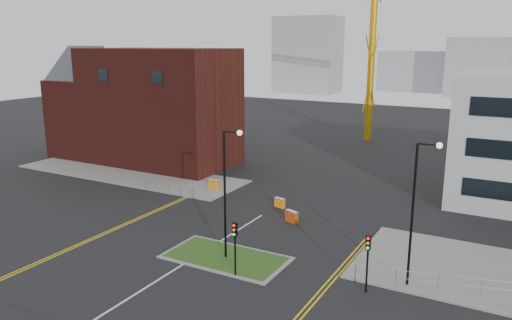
{
  "coord_description": "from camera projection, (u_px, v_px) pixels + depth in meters",
  "views": [
    {
      "loc": [
        19.48,
        -19.24,
        14.71
      ],
      "look_at": [
        -0.35,
        16.61,
        5.0
      ],
      "focal_mm": 35.0,
      "sensor_mm": 36.0,
      "label": 1
    }
  ],
  "objects": [
    {
      "name": "ground",
      "position": [
        123.0,
        302.0,
        28.95
      ],
      "size": [
        200.0,
        200.0,
        0.0
      ],
      "primitive_type": "plane",
      "color": "black",
      "rests_on": "ground"
    },
    {
      "name": "skyline_d",
      "position": [
        431.0,
        72.0,
        150.54
      ],
      "size": [
        30.0,
        12.0,
        12.0
      ],
      "primitive_type": "cube",
      "color": "gray",
      "rests_on": "ground"
    },
    {
      "name": "centre_line",
      "position": [
        146.0,
        287.0,
        30.65
      ],
      "size": [
        0.15,
        30.0,
        0.01
      ],
      "primitive_type": "cube",
      "color": "silver",
      "rests_on": "ground"
    },
    {
      "name": "yellow_left_a",
      "position": [
        127.0,
        222.0,
        41.7
      ],
      "size": [
        0.12,
        24.0,
        0.01
      ],
      "primitive_type": "cube",
      "color": "gold",
      "rests_on": "ground"
    },
    {
      "name": "island_kerb",
      "position": [
        226.0,
        258.0,
        34.81
      ],
      "size": [
        8.6,
        4.6,
        0.08
      ],
      "primitive_type": "cube",
      "color": "slate",
      "rests_on": "ground"
    },
    {
      "name": "traffic_light_right",
      "position": [
        368.0,
        253.0,
        29.5
      ],
      "size": [
        0.28,
        0.33,
        3.65
      ],
      "color": "black",
      "rests_on": "ground"
    },
    {
      "name": "barrier_left",
      "position": [
        214.0,
        184.0,
        50.96
      ],
      "size": [
        1.24,
        0.65,
        0.99
      ],
      "color": "orange",
      "rests_on": "ground"
    },
    {
      "name": "grass_island",
      "position": [
        226.0,
        257.0,
        34.81
      ],
      "size": [
        8.0,
        4.0,
        0.12
      ],
      "primitive_type": "cube",
      "color": "#234416",
      "rests_on": "ground"
    },
    {
      "name": "yellow_left_b",
      "position": [
        130.0,
        223.0,
        41.56
      ],
      "size": [
        0.12,
        24.0,
        0.01
      ],
      "primitive_type": "cube",
      "color": "gold",
      "rests_on": "ground"
    },
    {
      "name": "pavement_left",
      "position": [
        129.0,
        173.0,
        57.09
      ],
      "size": [
        28.0,
        8.0,
        0.12
      ],
      "primitive_type": "cube",
      "color": "slate",
      "rests_on": "ground"
    },
    {
      "name": "railing_left",
      "position": [
        169.0,
        187.0,
        49.29
      ],
      "size": [
        6.05,
        0.05,
        1.1
      ],
      "color": "gray",
      "rests_on": "ground"
    },
    {
      "name": "yellow_right_a",
      "position": [
        315.0,
        296.0,
        29.59
      ],
      "size": [
        0.12,
        20.0,
        0.01
      ],
      "primitive_type": "cube",
      "color": "gold",
      "rests_on": "ground"
    },
    {
      "name": "streetlamp_island",
      "position": [
        227.0,
        184.0,
        33.47
      ],
      "size": [
        1.46,
        0.36,
        9.18
      ],
      "color": "black",
      "rests_on": "ground"
    },
    {
      "name": "yellow_right_b",
      "position": [
        319.0,
        298.0,
        29.45
      ],
      "size": [
        0.12,
        20.0,
        0.01
      ],
      "primitive_type": "cube",
      "color": "gold",
      "rests_on": "ground"
    },
    {
      "name": "brick_building",
      "position": [
        141.0,
        107.0,
        62.03
      ],
      "size": [
        24.2,
        10.07,
        14.24
      ],
      "color": "#481612",
      "rests_on": "ground"
    },
    {
      "name": "traffic_light_island",
      "position": [
        235.0,
        239.0,
        31.57
      ],
      "size": [
        0.28,
        0.33,
        3.65
      ],
      "color": "black",
      "rests_on": "ground"
    },
    {
      "name": "streetlamp_right_near",
      "position": [
        417.0,
        203.0,
        29.52
      ],
      "size": [
        1.46,
        0.36,
        9.18
      ],
      "color": "black",
      "rests_on": "ground"
    },
    {
      "name": "skyline_a",
      "position": [
        308.0,
        55.0,
        147.43
      ],
      "size": [
        18.0,
        12.0,
        22.0
      ],
      "primitive_type": "cube",
      "color": "gray",
      "rests_on": "ground"
    },
    {
      "name": "barrier_mid",
      "position": [
        292.0,
        216.0,
        41.66
      ],
      "size": [
        1.25,
        0.8,
        1.0
      ],
      "color": "#CE410B",
      "rests_on": "ground"
    },
    {
      "name": "barrier_right",
      "position": [
        280.0,
        202.0,
        45.41
      ],
      "size": [
        1.1,
        0.64,
        0.88
      ],
      "color": "orange",
      "rests_on": "ground"
    },
    {
      "name": "skyline_b",
      "position": [
        495.0,
        68.0,
        133.09
      ],
      "size": [
        24.0,
        12.0,
        16.0
      ],
      "primitive_type": "cube",
      "color": "gray",
      "rests_on": "ground"
    }
  ]
}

